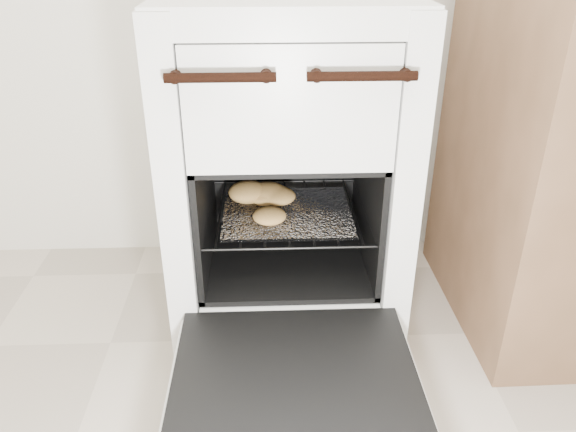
% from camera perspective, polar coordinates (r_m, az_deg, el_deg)
% --- Properties ---
extents(stove, '(0.58, 0.64, 0.88)m').
position_cam_1_polar(stove, '(1.49, -0.22, 4.11)').
color(stove, silver).
rests_on(stove, ground).
extents(oven_door, '(0.52, 0.40, 0.04)m').
position_cam_1_polar(oven_door, '(1.21, 0.68, -15.72)').
color(oven_door, black).
rests_on(oven_door, stove).
extents(oven_rack, '(0.42, 0.40, 0.01)m').
position_cam_1_polar(oven_rack, '(1.47, -0.12, 0.51)').
color(oven_rack, black).
rests_on(oven_rack, stove).
extents(foil_sheet, '(0.33, 0.29, 0.01)m').
position_cam_1_polar(foil_sheet, '(1.45, -0.09, 0.37)').
color(foil_sheet, white).
rests_on(foil_sheet, oven_rack).
extents(baked_rolls, '(0.20, 0.25, 0.05)m').
position_cam_1_polar(baked_rolls, '(1.48, -2.34, 2.06)').
color(baked_rolls, tan).
rests_on(baked_rolls, foil_sheet).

